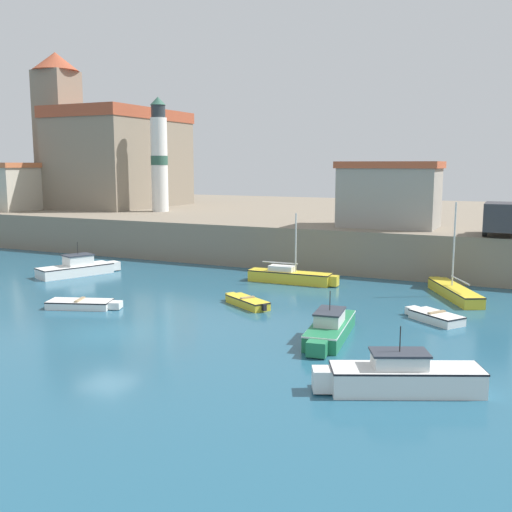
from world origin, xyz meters
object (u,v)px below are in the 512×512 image
at_px(sailboat_yellow_0, 454,291).
at_px(harbor_shed_near_wharf, 389,194).
at_px(truck_on_quay, 502,217).
at_px(motorboat_green_2, 330,328).
at_px(dinghy_white_1, 435,316).
at_px(motorboat_white_5, 78,268).
at_px(harbor_shed_mid_row, 6,186).
at_px(motorboat_white_7, 401,376).
at_px(dinghy_yellow_6, 247,302).
at_px(sailboat_yellow_8, 290,276).
at_px(church, 112,153).
at_px(lighthouse, 159,157).
at_px(dinghy_white_3, 82,304).

distance_m(sailboat_yellow_0, harbor_shed_near_wharf, 11.39).
height_order(harbor_shed_near_wharf, truck_on_quay, harbor_shed_near_wharf).
height_order(motorboat_green_2, harbor_shed_near_wharf, harbor_shed_near_wharf).
relative_size(dinghy_white_1, motorboat_white_5, 0.53).
bearing_deg(truck_on_quay, harbor_shed_mid_row, 176.25).
bearing_deg(harbor_shed_mid_row, harbor_shed_near_wharf, -0.98).
distance_m(motorboat_green_2, truck_on_quay, 18.56).
height_order(motorboat_white_7, harbor_shed_near_wharf, harbor_shed_near_wharf).
xyz_separation_m(dinghy_white_1, harbor_shed_near_wharf, (-5.69, 14.38, 5.40)).
height_order(motorboat_green_2, dinghy_yellow_6, motorboat_green_2).
distance_m(sailboat_yellow_0, sailboat_yellow_8, 10.47).
xyz_separation_m(motorboat_white_7, church, (-39.16, 34.00, 8.49)).
distance_m(dinghy_white_1, harbor_shed_near_wharf, 16.38).
xyz_separation_m(dinghy_white_1, lighthouse, (-29.69, 19.62, 8.32)).
relative_size(dinghy_white_1, harbor_shed_mid_row, 0.46).
bearing_deg(motorboat_green_2, dinghy_yellow_6, 146.58).
bearing_deg(harbor_shed_near_wharf, truck_on_quay, -17.08).
bearing_deg(motorboat_white_5, dinghy_white_3, -47.28).
bearing_deg(sailboat_yellow_8, motorboat_white_5, -165.97).
bearing_deg(harbor_shed_mid_row, sailboat_yellow_8, -14.21).
relative_size(dinghy_white_1, dinghy_yellow_6, 0.93).
relative_size(sailboat_yellow_0, harbor_shed_mid_row, 0.89).
height_order(motorboat_white_5, church, church).
bearing_deg(harbor_shed_mid_row, sailboat_yellow_0, -10.98).
xyz_separation_m(motorboat_white_7, harbor_shed_mid_row, (-46.11, 25.36, 5.06)).
distance_m(motorboat_white_7, harbor_shed_near_wharf, 25.93).
bearing_deg(lighthouse, dinghy_white_1, -33.46).
xyz_separation_m(dinghy_white_3, dinghy_yellow_6, (8.04, 4.29, 0.02)).
height_order(dinghy_white_3, truck_on_quay, truck_on_quay).
bearing_deg(sailboat_yellow_8, motorboat_green_2, -60.27).
height_order(motorboat_white_5, motorboat_white_7, motorboat_white_5).
bearing_deg(lighthouse, truck_on_quay, -13.53).
relative_size(motorboat_green_2, lighthouse, 0.54).
bearing_deg(motorboat_white_7, harbor_shed_near_wharf, 103.91).
xyz_separation_m(lighthouse, harbor_shed_near_wharf, (24.00, -5.24, -2.92)).
height_order(motorboat_green_2, motorboat_white_5, motorboat_white_5).
xyz_separation_m(dinghy_yellow_6, sailboat_yellow_8, (-0.23, 7.15, 0.22)).
xyz_separation_m(dinghy_white_3, truck_on_quay, (20.41, 17.26, 4.17)).
distance_m(motorboat_green_2, sailboat_yellow_8, 12.94).
xyz_separation_m(motorboat_white_7, sailboat_yellow_8, (-10.71, 16.40, -0.10)).
bearing_deg(dinghy_white_3, motorboat_white_5, 132.72).
bearing_deg(dinghy_white_1, motorboat_white_7, -87.66).
bearing_deg(truck_on_quay, dinghy_white_3, -139.79).
relative_size(motorboat_green_2, sailboat_yellow_8, 0.97).
relative_size(motorboat_green_2, truck_on_quay, 1.38).
bearing_deg(dinghy_white_3, sailboat_yellow_0, 32.19).
relative_size(motorboat_green_2, church, 0.36).
relative_size(motorboat_white_7, harbor_shed_near_wharf, 0.79).
relative_size(motorboat_white_5, harbor_shed_near_wharf, 0.82).
distance_m(motorboat_white_7, sailboat_yellow_8, 19.59).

